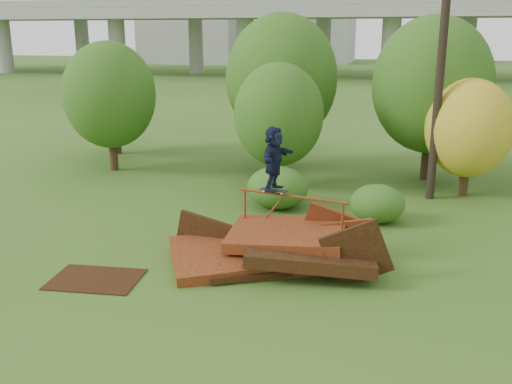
% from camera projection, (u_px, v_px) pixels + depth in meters
% --- Properties ---
extents(ground, '(240.00, 240.00, 0.00)m').
position_uv_depth(ground, '(267.00, 284.00, 13.02)').
color(ground, '#2D5116').
rests_on(ground, ground).
extents(scrap_pile, '(5.83, 4.05, 1.86)m').
position_uv_depth(scrap_pile, '(275.00, 250.00, 14.13)').
color(scrap_pile, '#46150C').
rests_on(scrap_pile, ground).
extents(grind_rail, '(2.92, 0.63, 1.63)m').
position_uv_depth(grind_rail, '(292.00, 211.00, 14.38)').
color(grind_rail, brown).
rests_on(grind_rail, ground).
extents(skateboard, '(0.73, 0.32, 0.07)m').
position_uv_depth(skateboard, '(274.00, 190.00, 14.46)').
color(skateboard, black).
rests_on(skateboard, grind_rail).
extents(skater, '(0.73, 1.57, 1.62)m').
position_uv_depth(skater, '(274.00, 158.00, 14.24)').
color(skater, black).
rests_on(skater, skateboard).
extents(flat_plate, '(2.19, 1.68, 0.03)m').
position_uv_depth(flat_plate, '(96.00, 279.00, 13.26)').
color(flat_plate, black).
rests_on(flat_plate, ground).
extents(tree_0, '(3.74, 3.74, 5.28)m').
position_uv_depth(tree_0, '(109.00, 95.00, 23.08)').
color(tree_0, black).
rests_on(tree_0, ground).
extents(tree_1, '(4.58, 4.58, 6.38)m').
position_uv_depth(tree_1, '(282.00, 79.00, 23.30)').
color(tree_1, black).
rests_on(tree_1, ground).
extents(tree_2, '(3.25, 3.25, 4.58)m').
position_uv_depth(tree_2, '(279.00, 115.00, 20.50)').
color(tree_2, black).
rests_on(tree_2, ground).
extents(tree_3, '(4.50, 4.50, 6.24)m').
position_uv_depth(tree_3, '(432.00, 85.00, 21.49)').
color(tree_3, black).
rests_on(tree_3, ground).
extents(tree_4, '(2.97, 2.97, 4.10)m').
position_uv_depth(tree_4, '(469.00, 128.00, 19.59)').
color(tree_4, black).
rests_on(tree_4, ground).
extents(tree_6, '(3.65, 3.65, 5.10)m').
position_uv_depth(tree_6, '(114.00, 90.00, 26.42)').
color(tree_6, black).
rests_on(tree_6, ground).
extents(shrub_left, '(2.00, 1.85, 1.39)m').
position_uv_depth(shrub_left, '(278.00, 187.00, 18.55)').
color(shrub_left, '#205216').
rests_on(shrub_left, ground).
extents(shrub_right, '(1.65, 1.51, 1.17)m').
position_uv_depth(shrub_right, '(377.00, 204.00, 17.19)').
color(shrub_right, '#205216').
rests_on(shrub_right, ground).
extents(utility_pole, '(1.40, 0.28, 10.67)m').
position_uv_depth(utility_pole, '(443.00, 37.00, 18.38)').
color(utility_pole, black).
rests_on(utility_pole, ground).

